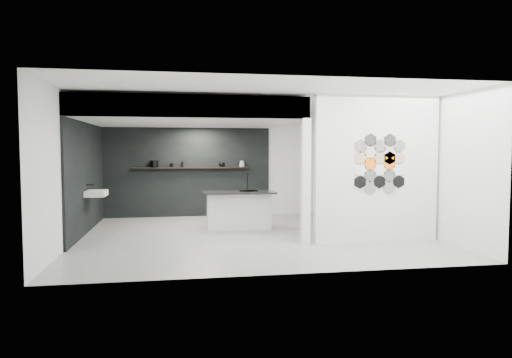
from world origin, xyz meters
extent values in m
cube|color=slate|center=(0.00, 0.00, -0.01)|extent=(7.00, 6.00, 0.01)
cube|color=silver|center=(2.23, -1.00, 1.40)|extent=(2.45, 0.15, 2.80)
cube|color=black|center=(-1.30, 2.97, 1.18)|extent=(4.40, 0.04, 2.35)
cube|color=black|center=(-3.47, 1.00, 1.18)|extent=(0.04, 4.00, 2.35)
cube|color=silver|center=(-1.30, 1.00, 2.55)|extent=(4.40, 4.00, 0.40)
cube|color=silver|center=(0.82, -1.00, 1.18)|extent=(0.16, 0.16, 2.35)
cube|color=silver|center=(-1.30, -0.92, 2.55)|extent=(4.40, 0.16, 0.40)
cube|color=silver|center=(-3.24, 0.80, 0.85)|extent=(0.40, 0.60, 0.12)
cube|color=black|center=(-1.20, 2.87, 1.30)|extent=(3.00, 0.15, 0.04)
cube|color=silver|center=(-0.20, 0.85, 0.40)|extent=(1.41, 0.53, 0.81)
cube|color=black|center=(-0.20, 0.78, 0.83)|extent=(1.60, 0.72, 0.04)
cube|color=black|center=(0.04, 0.90, 0.84)|extent=(0.43, 0.36, 0.01)
cylinder|color=black|center=(0.04, 1.08, 1.03)|extent=(0.02, 0.02, 0.38)
torus|color=black|center=(0.04, 1.03, 1.22)|extent=(0.02, 0.13, 0.13)
cylinder|color=black|center=(-2.15, 2.87, 1.41)|extent=(0.28, 0.28, 0.18)
ellipsoid|color=black|center=(-0.39, 2.87, 1.39)|extent=(0.16, 0.16, 0.13)
cylinder|color=gray|center=(0.15, 2.87, 1.37)|extent=(0.15, 0.15, 0.10)
cylinder|color=gray|center=(0.15, 2.87, 1.40)|extent=(0.12, 0.12, 0.16)
cylinder|color=black|center=(-1.43, 2.87, 1.39)|extent=(0.06, 0.06, 0.14)
cylinder|color=black|center=(-1.70, 2.87, 1.37)|extent=(0.10, 0.10, 0.10)
cylinder|color=black|center=(1.86, -1.09, 1.16)|extent=(0.26, 0.02, 0.26)
cylinder|color=white|center=(1.86, -1.09, 1.39)|extent=(0.26, 0.02, 0.26)
cylinder|color=tan|center=(1.86, -1.09, 1.61)|extent=(0.26, 0.02, 0.26)
cylinder|color=#66635E|center=(1.86, -1.09, 1.84)|extent=(0.26, 0.02, 0.26)
cylinder|color=silver|center=(2.06, -1.09, 1.05)|extent=(0.26, 0.02, 0.26)
cylinder|color=black|center=(2.06, -1.09, 1.27)|extent=(0.26, 0.02, 0.26)
cylinder|color=orange|center=(2.06, -1.09, 1.50)|extent=(0.26, 0.02, 0.26)
cylinder|color=beige|center=(2.06, -1.09, 1.73)|extent=(0.26, 0.02, 0.26)
cylinder|color=#2D2D2D|center=(2.06, -1.09, 1.95)|extent=(0.26, 0.02, 0.26)
cylinder|color=black|center=(2.25, -1.09, 1.16)|extent=(0.26, 0.02, 0.26)
cylinder|color=white|center=(2.25, -1.09, 1.39)|extent=(0.26, 0.02, 0.26)
cylinder|color=tan|center=(2.25, -1.09, 1.61)|extent=(0.26, 0.02, 0.26)
cylinder|color=#66635E|center=(2.25, -1.09, 1.84)|extent=(0.26, 0.02, 0.26)
cylinder|color=silver|center=(2.44, -1.09, 1.05)|extent=(0.26, 0.02, 0.26)
cylinder|color=black|center=(2.44, -1.09, 1.27)|extent=(0.26, 0.02, 0.26)
cylinder|color=orange|center=(2.44, -1.09, 1.50)|extent=(0.26, 0.02, 0.26)
cylinder|color=beige|center=(2.44, -1.09, 1.73)|extent=(0.26, 0.02, 0.26)
cylinder|color=#2D2D2D|center=(2.44, -1.09, 1.95)|extent=(0.26, 0.02, 0.26)
cylinder|color=black|center=(2.64, -1.09, 1.16)|extent=(0.26, 0.02, 0.26)
cylinder|color=white|center=(2.64, -1.09, 1.39)|extent=(0.26, 0.02, 0.26)
cylinder|color=tan|center=(2.64, -1.09, 1.61)|extent=(0.26, 0.02, 0.26)
cylinder|color=#66635E|center=(2.64, -1.09, 1.84)|extent=(0.26, 0.02, 0.26)
cylinder|color=orange|center=(2.44, -1.09, 1.61)|extent=(0.26, 0.02, 0.26)
camera|label=1|loc=(-1.50, -9.22, 1.77)|focal=32.00mm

